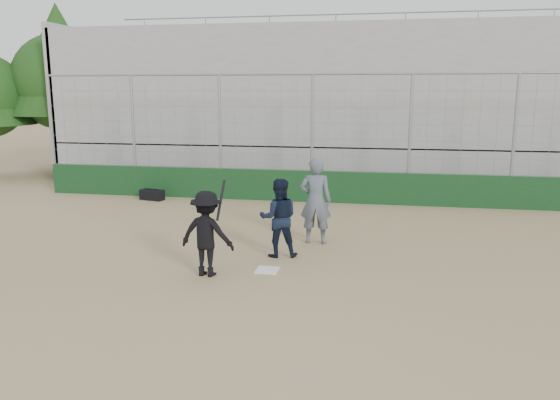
% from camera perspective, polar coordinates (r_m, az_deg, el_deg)
% --- Properties ---
extents(ground, '(90.00, 90.00, 0.00)m').
position_cam_1_polar(ground, '(10.89, -1.34, -7.38)').
color(ground, olive).
rests_on(ground, ground).
extents(home_plate, '(0.44, 0.44, 0.02)m').
position_cam_1_polar(home_plate, '(10.88, -1.34, -7.32)').
color(home_plate, white).
rests_on(home_plate, ground).
extents(backstop, '(18.10, 0.25, 4.04)m').
position_cam_1_polar(backstop, '(17.41, 3.33, 2.94)').
color(backstop, '#103416').
rests_on(backstop, ground).
extents(bleachers, '(20.25, 6.70, 6.98)m').
position_cam_1_polar(bleachers, '(22.15, 5.00, 9.82)').
color(bleachers, gray).
rests_on(bleachers, ground).
extents(tree_left, '(4.48, 4.48, 7.00)m').
position_cam_1_polar(tree_left, '(24.85, -22.01, 12.60)').
color(tree_left, '#372114').
rests_on(tree_left, ground).
extents(batter_at_plate, '(1.13, 0.81, 1.81)m').
position_cam_1_polar(batter_at_plate, '(10.49, -7.66, -3.49)').
color(batter_at_plate, black).
rests_on(batter_at_plate, ground).
extents(catcher_crouched, '(0.94, 0.80, 1.15)m').
position_cam_1_polar(catcher_crouched, '(11.61, -0.13, -3.24)').
color(catcher_crouched, black).
rests_on(catcher_crouched, ground).
extents(umpire, '(0.75, 0.50, 1.81)m').
position_cam_1_polar(umpire, '(12.61, 3.73, -0.53)').
color(umpire, '#525A68').
rests_on(umpire, ground).
extents(equipment_bag, '(0.84, 0.51, 0.37)m').
position_cam_1_polar(equipment_bag, '(18.24, -13.22, 0.53)').
color(equipment_bag, black).
rests_on(equipment_bag, ground).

